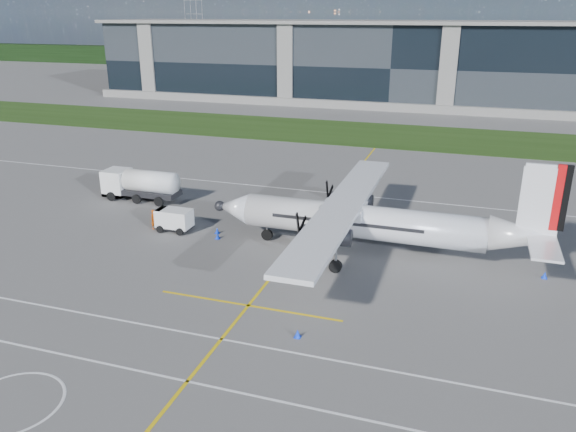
% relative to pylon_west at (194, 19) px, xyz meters
% --- Properties ---
extents(ground, '(400.00, 400.00, 0.00)m').
position_rel_pylon_west_xyz_m(ground, '(80.00, -110.00, -15.00)').
color(ground, '#5D5B58').
rests_on(ground, ground).
extents(grass_strip, '(400.00, 18.00, 0.04)m').
position_rel_pylon_west_xyz_m(grass_strip, '(80.00, -102.00, -14.98)').
color(grass_strip, '#203D10').
rests_on(grass_strip, ground).
extents(terminal_building, '(120.00, 20.00, 15.00)m').
position_rel_pylon_west_xyz_m(terminal_building, '(80.00, -70.00, -7.50)').
color(terminal_building, black).
rests_on(terminal_building, ground).
extents(tree_line, '(400.00, 6.00, 6.00)m').
position_rel_pylon_west_xyz_m(tree_line, '(80.00, -10.00, -12.00)').
color(tree_line, black).
rests_on(tree_line, ground).
extents(pylon_west, '(9.00, 4.60, 30.00)m').
position_rel_pylon_west_xyz_m(pylon_west, '(0.00, 0.00, 0.00)').
color(pylon_west, gray).
rests_on(pylon_west, ground).
extents(yellow_taxiway_centerline, '(0.20, 70.00, 0.01)m').
position_rel_pylon_west_xyz_m(yellow_taxiway_centerline, '(83.00, -140.00, -14.99)').
color(yellow_taxiway_centerline, yellow).
rests_on(yellow_taxiway_centerline, ground).
extents(white_lane_line, '(90.00, 0.15, 0.01)m').
position_rel_pylon_west_xyz_m(white_lane_line, '(80.00, -164.00, -14.99)').
color(white_lane_line, white).
rests_on(white_lane_line, ground).
extents(turboprop_aircraft, '(25.36, 26.29, 7.89)m').
position_rel_pylon_west_xyz_m(turboprop_aircraft, '(88.87, -145.62, -11.06)').
color(turboprop_aircraft, white).
rests_on(turboprop_aircraft, ground).
extents(fuel_tanker_truck, '(7.96, 2.59, 2.99)m').
position_rel_pylon_west_xyz_m(fuel_tanker_truck, '(64.83, -139.84, -13.51)').
color(fuel_tanker_truck, white).
rests_on(fuel_tanker_truck, ground).
extents(baggage_tug, '(3.05, 1.83, 1.83)m').
position_rel_pylon_west_xyz_m(baggage_tug, '(72.41, -146.08, -14.09)').
color(baggage_tug, silver).
rests_on(baggage_tug, ground).
extents(ground_crew_person, '(0.83, 0.94, 1.93)m').
position_rel_pylon_west_xyz_m(ground_crew_person, '(70.60, -146.25, -14.04)').
color(ground_crew_person, '#F25907').
rests_on(ground_crew_person, ground).
extents(safety_cone_stbdwing, '(0.36, 0.36, 0.50)m').
position_rel_pylon_west_xyz_m(safety_cone_stbdwing, '(85.88, -132.71, -14.75)').
color(safety_cone_stbdwing, '#0D36E6').
rests_on(safety_cone_stbdwing, ground).
extents(safety_cone_portwing, '(0.36, 0.36, 0.50)m').
position_rel_pylon_west_xyz_m(safety_cone_portwing, '(86.97, -158.49, -14.75)').
color(safety_cone_portwing, '#0D36E6').
rests_on(safety_cone_portwing, ground).
extents(safety_cone_fwd, '(0.36, 0.36, 0.50)m').
position_rel_pylon_west_xyz_m(safety_cone_fwd, '(76.03, -145.58, -14.75)').
color(safety_cone_fwd, '#0D36E6').
rests_on(safety_cone_fwd, ground).
extents(safety_cone_nose_port, '(0.36, 0.36, 0.50)m').
position_rel_pylon_west_xyz_m(safety_cone_nose_port, '(76.55, -146.63, -14.75)').
color(safety_cone_nose_port, '#0D36E6').
rests_on(safety_cone_nose_port, ground).
extents(safety_cone_tail, '(0.36, 0.36, 0.50)m').
position_rel_pylon_west_xyz_m(safety_cone_tail, '(100.81, -146.13, -14.75)').
color(safety_cone_tail, '#0D36E6').
rests_on(safety_cone_tail, ground).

